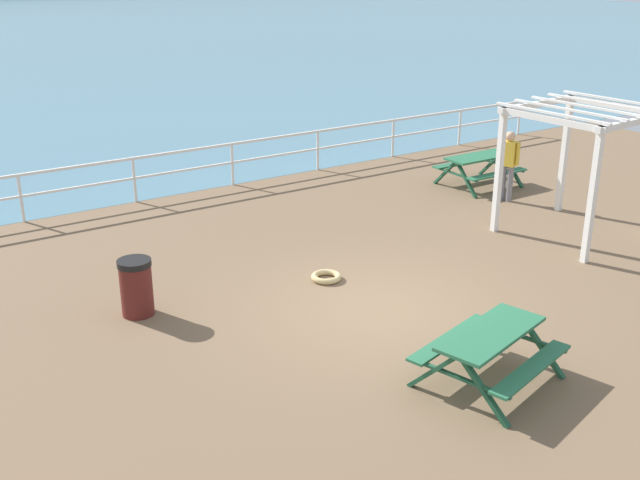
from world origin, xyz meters
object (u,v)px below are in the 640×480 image
(visitor, at_px, (508,162))
(litter_bin, at_px, (136,287))
(picnic_table_near_left, at_px, (480,163))
(picnic_table_near_right, at_px, (490,344))
(lattice_pergola, at_px, (581,140))

(visitor, bearing_deg, litter_bin, 167.97)
(picnic_table_near_left, relative_size, picnic_table_near_right, 0.85)
(picnic_table_near_right, distance_m, litter_bin, 5.67)
(picnic_table_near_left, distance_m, visitor, 1.34)
(picnic_table_near_right, relative_size, litter_bin, 2.24)
(visitor, height_order, litter_bin, visitor)
(picnic_table_near_left, bearing_deg, litter_bin, -166.49)
(picnic_table_near_right, distance_m, visitor, 8.42)
(picnic_table_near_right, height_order, visitor, visitor)
(visitor, xyz_separation_m, lattice_pergola, (-0.54, -2.37, 1.05))
(litter_bin, bearing_deg, visitor, 6.09)
(picnic_table_near_left, bearing_deg, visitor, -104.83)
(picnic_table_near_right, distance_m, lattice_pergola, 6.71)
(picnic_table_near_left, xyz_separation_m, visitor, (-0.34, -1.24, 0.36))
(picnic_table_near_left, height_order, picnic_table_near_right, same)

